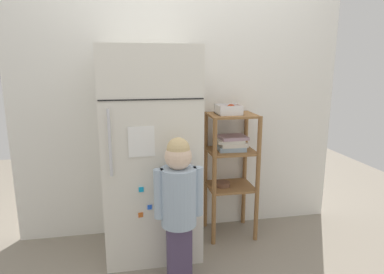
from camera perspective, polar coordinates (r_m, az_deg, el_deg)
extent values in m
plane|color=gray|center=(2.88, -0.44, -18.10)|extent=(6.00, 6.00, 0.00)
cube|color=silver|center=(2.85, -1.70, 4.04)|extent=(2.80, 0.03, 2.10)
cube|color=silver|center=(2.56, -7.11, -2.76)|extent=(0.70, 0.59, 1.60)
cube|color=black|center=(2.18, -6.92, 6.44)|extent=(0.69, 0.01, 0.01)
cylinder|color=silver|center=(2.21, -14.02, -1.03)|extent=(0.02, 0.02, 0.45)
cube|color=white|center=(2.22, -8.72, -0.80)|extent=(0.18, 0.01, 0.21)
cube|color=blue|center=(2.34, -3.23, -8.79)|extent=(0.03, 0.01, 0.03)
cube|color=#376BEF|center=(2.28, -1.59, -3.70)|extent=(0.03, 0.02, 0.03)
cube|color=#6E35E7|center=(2.31, -0.53, -5.30)|extent=(0.03, 0.01, 0.03)
cube|color=blue|center=(2.38, -7.34, -11.95)|extent=(0.03, 0.01, 0.03)
cube|color=#13A0DC|center=(2.32, -8.77, -8.97)|extent=(0.03, 0.01, 0.03)
cube|color=orange|center=(2.40, -8.87, -13.17)|extent=(0.03, 0.02, 0.03)
cube|color=#4F4161|center=(2.39, -2.23, -19.22)|extent=(0.17, 0.10, 0.41)
cylinder|color=#9EB2C6|center=(2.21, -2.32, -10.28)|extent=(0.24, 0.24, 0.39)
sphere|color=#9EB2C6|center=(2.21, -2.63, -5.12)|extent=(0.10, 0.10, 0.10)
sphere|color=beige|center=(2.12, -2.39, -3.37)|extent=(0.18, 0.18, 0.18)
sphere|color=tan|center=(2.11, -2.40, -2.10)|extent=(0.15, 0.15, 0.15)
cylinder|color=#9EB2C6|center=(2.19, -5.75, -9.77)|extent=(0.07, 0.07, 0.33)
cylinder|color=#9EB2C6|center=(2.22, 1.03, -9.35)|extent=(0.07, 0.07, 0.33)
cylinder|color=olive|center=(2.67, 3.86, -7.98)|extent=(0.04, 0.04, 1.06)
cylinder|color=olive|center=(2.78, 11.28, -7.36)|extent=(0.04, 0.04, 1.06)
cylinder|color=olive|center=(2.96, 2.34, -5.90)|extent=(0.04, 0.04, 1.06)
cylinder|color=olive|center=(3.06, 9.09, -5.43)|extent=(0.04, 0.04, 1.06)
cube|color=olive|center=(2.74, 6.93, 3.78)|extent=(0.39, 0.33, 0.02)
cube|color=olive|center=(2.80, 6.77, -2.41)|extent=(0.39, 0.33, 0.02)
cube|color=olive|center=(2.90, 6.61, -8.47)|extent=(0.39, 0.33, 0.02)
cube|color=#99B2C6|center=(2.79, 6.72, -1.85)|extent=(0.23, 0.20, 0.04)
cube|color=silver|center=(2.79, 6.97, -1.18)|extent=(0.22, 0.20, 0.03)
cube|color=silver|center=(2.79, 6.48, -0.57)|extent=(0.23, 0.20, 0.03)
cube|color=#B293A3|center=(2.78, 7.06, -0.04)|extent=(0.23, 0.20, 0.03)
cylinder|color=brown|center=(2.87, 5.26, -8.09)|extent=(0.13, 0.13, 0.04)
cube|color=white|center=(2.72, 6.31, 4.01)|extent=(0.19, 0.19, 0.01)
cube|color=white|center=(2.63, 6.90, 4.49)|extent=(0.19, 0.01, 0.08)
cube|color=white|center=(2.81, 5.79, 4.99)|extent=(0.19, 0.01, 0.08)
cube|color=white|center=(2.69, 4.42, 4.72)|extent=(0.01, 0.19, 0.08)
cube|color=white|center=(2.75, 8.19, 4.78)|extent=(0.01, 0.19, 0.08)
sphere|color=#9E3013|center=(2.73, 6.75, 4.89)|extent=(0.08, 0.08, 0.08)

